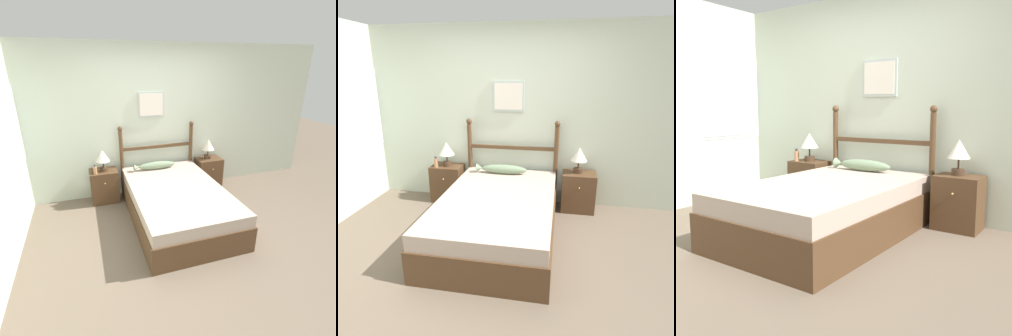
{
  "view_description": "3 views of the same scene",
  "coord_description": "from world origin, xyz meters",
  "views": [
    {
      "loc": [
        -1.18,
        -2.67,
        2.22
      ],
      "look_at": [
        0.0,
        0.93,
        0.7
      ],
      "focal_mm": 28.0,
      "sensor_mm": 36.0,
      "label": 1
    },
    {
      "loc": [
        0.71,
        -2.58,
        1.91
      ],
      "look_at": [
        0.07,
        0.92,
        0.76
      ],
      "focal_mm": 32.0,
      "sensor_mm": 36.0,
      "label": 2
    },
    {
      "loc": [
        2.26,
        -2.36,
        1.23
      ],
      "look_at": [
        -0.02,
        0.94,
        0.62
      ],
      "focal_mm": 42.0,
      "sensor_mm": 36.0,
      "label": 3
    }
  ],
  "objects": [
    {
      "name": "nightstand_left",
      "position": [
        -0.95,
        1.5,
        0.28
      ],
      "size": [
        0.46,
        0.37,
        0.56
      ],
      "color": "#4C331E",
      "rests_on": "ground_plane"
    },
    {
      "name": "bed",
      "position": [
        0.03,
        0.59,
        0.26
      ],
      "size": [
        1.34,
        2.1,
        0.52
      ],
      "color": "#4C331E",
      "rests_on": "ground_plane"
    },
    {
      "name": "ground_plane",
      "position": [
        0.0,
        0.0,
        0.0
      ],
      "size": [
        16.0,
        16.0,
        0.0
      ],
      "primitive_type": "plane",
      "color": "brown"
    },
    {
      "name": "table_lamp_right",
      "position": [
        0.98,
        1.51,
        0.8
      ],
      "size": [
        0.23,
        0.23,
        0.36
      ],
      "color": "#422D1E",
      "rests_on": "nightstand_right"
    },
    {
      "name": "wall_back",
      "position": [
        -0.0,
        1.73,
        1.28
      ],
      "size": [
        6.4,
        0.08,
        2.55
      ],
      "color": "beige",
      "rests_on": "ground_plane"
    },
    {
      "name": "bottle",
      "position": [
        -1.08,
        1.39,
        0.63
      ],
      "size": [
        0.06,
        0.06,
        0.17
      ],
      "color": "tan",
      "rests_on": "nightstand_left"
    },
    {
      "name": "nightstand_right",
      "position": [
        1.0,
        1.5,
        0.28
      ],
      "size": [
        0.46,
        0.37,
        0.56
      ],
      "color": "#4C331E",
      "rests_on": "ground_plane"
    },
    {
      "name": "headboard",
      "position": [
        0.03,
        1.6,
        0.69
      ],
      "size": [
        1.36,
        0.08,
        1.26
      ],
      "color": "#4C331E",
      "rests_on": "ground_plane"
    },
    {
      "name": "table_lamp_left",
      "position": [
        -0.94,
        1.48,
        0.8
      ],
      "size": [
        0.23,
        0.23,
        0.36
      ],
      "color": "#422D1E",
      "rests_on": "nightstand_left"
    },
    {
      "name": "fish_pillow",
      "position": [
        -0.08,
        1.38,
        0.59
      ],
      "size": [
        0.73,
        0.13,
        0.13
      ],
      "color": "gray",
      "rests_on": "bed"
    }
  ]
}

